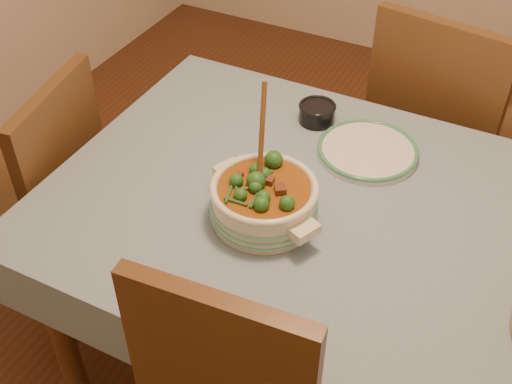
# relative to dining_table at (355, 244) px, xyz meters

# --- Properties ---
(floor) EXTENTS (4.50, 4.50, 0.00)m
(floor) POSITION_rel_dining_table_xyz_m (0.00, 0.00, -0.66)
(floor) COLOR #4A2715
(floor) RESTS_ON ground
(dining_table) EXTENTS (1.68, 1.08, 0.76)m
(dining_table) POSITION_rel_dining_table_xyz_m (0.00, 0.00, 0.00)
(dining_table) COLOR brown
(dining_table) RESTS_ON floor
(stew_casserole) EXTENTS (0.35, 0.35, 0.33)m
(stew_casserole) POSITION_rel_dining_table_xyz_m (-0.22, -0.11, 0.16)
(stew_casserole) COLOR beige
(stew_casserole) RESTS_ON dining_table
(white_plate) EXTENTS (0.30, 0.30, 0.03)m
(white_plate) POSITION_rel_dining_table_xyz_m (-0.07, 0.27, 0.11)
(white_plate) COLOR silver
(white_plate) RESTS_ON dining_table
(condiment_bowl) EXTENTS (0.13, 0.13, 0.06)m
(condiment_bowl) POSITION_rel_dining_table_xyz_m (-0.27, 0.36, 0.13)
(condiment_bowl) COLOR black
(condiment_bowl) RESTS_ON dining_table
(chair_far) EXTENTS (0.54, 0.54, 1.01)m
(chair_far) POSITION_rel_dining_table_xyz_m (0.04, 0.81, -0.09)
(chair_far) COLOR brown
(chair_far) RESTS_ON floor
(chair_left) EXTENTS (0.51, 0.51, 0.93)m
(chair_left) POSITION_rel_dining_table_xyz_m (-1.04, -0.10, -0.14)
(chair_left) COLOR brown
(chair_left) RESTS_ON floor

